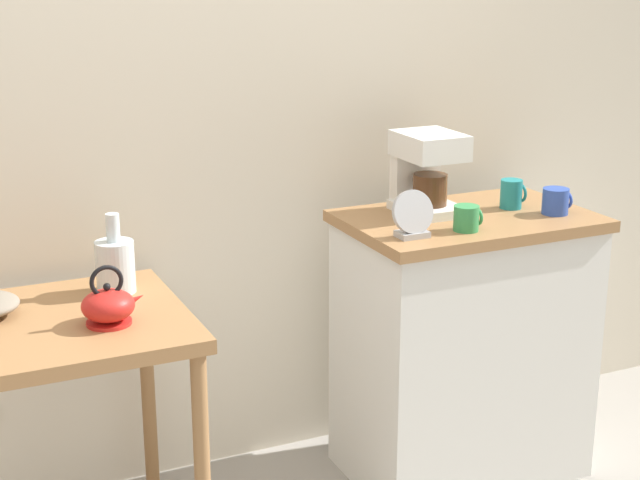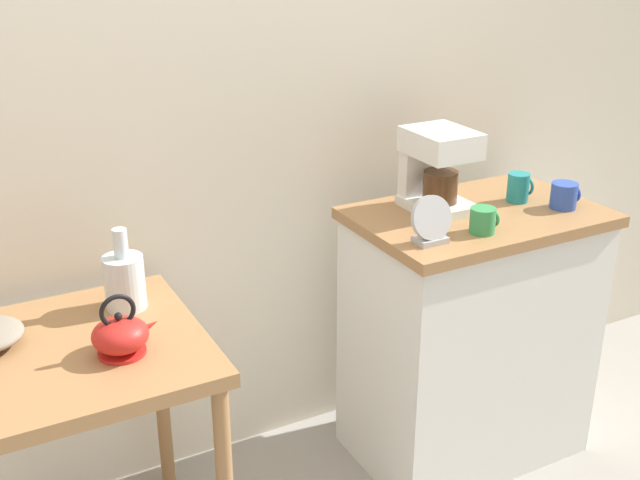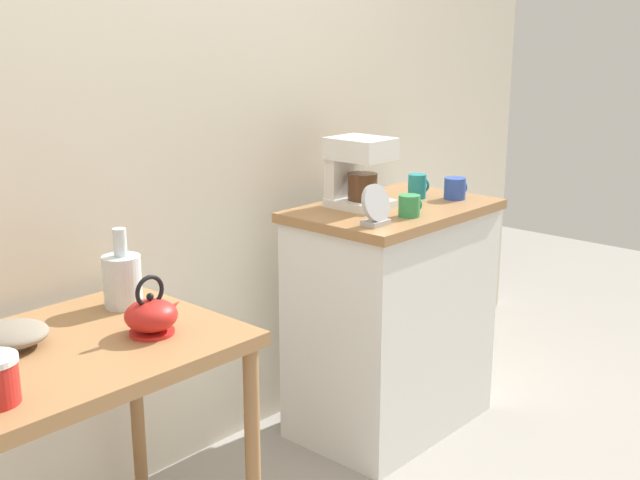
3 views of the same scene
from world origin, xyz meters
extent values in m
cube|color=beige|center=(0.10, 0.42, 1.40)|extent=(4.40, 0.10, 2.80)
cube|color=#9E7044|center=(-0.61, -0.01, 0.73)|extent=(0.83, 0.64, 0.04)
cylinder|color=#9E7044|center=(-0.23, 0.27, 0.35)|extent=(0.04, 0.04, 0.71)
cube|color=white|center=(0.76, -0.02, 0.43)|extent=(0.75, 0.48, 0.86)
cube|color=#9E7044|center=(0.76, -0.02, 0.88)|extent=(0.78, 0.51, 0.04)
cylinder|color=red|center=(-0.42, -0.10, 0.75)|extent=(0.12, 0.12, 0.01)
ellipsoid|color=red|center=(-0.42, -0.10, 0.80)|extent=(0.14, 0.14, 0.09)
cone|color=red|center=(-0.35, -0.10, 0.81)|extent=(0.07, 0.03, 0.05)
sphere|color=black|center=(-0.42, -0.10, 0.85)|extent=(0.02, 0.02, 0.02)
torus|color=black|center=(-0.42, -0.10, 0.87)|extent=(0.09, 0.01, 0.09)
cylinder|color=silver|center=(-0.34, 0.14, 0.83)|extent=(0.11, 0.11, 0.15)
cylinder|color=silver|center=(-0.34, 0.14, 0.94)|extent=(0.04, 0.04, 0.08)
cube|color=white|center=(0.65, 0.06, 0.91)|extent=(0.18, 0.22, 0.03)
cube|color=white|center=(0.65, 0.14, 1.03)|extent=(0.16, 0.05, 0.26)
cube|color=white|center=(0.65, 0.06, 1.12)|extent=(0.18, 0.22, 0.08)
cylinder|color=#4C2D19|center=(0.65, 0.05, 0.98)|extent=(0.11, 0.11, 0.10)
cylinder|color=teal|center=(0.93, 0.00, 0.94)|extent=(0.07, 0.07, 0.09)
torus|color=teal|center=(0.97, 0.00, 0.94)|extent=(0.01, 0.06, 0.06)
cylinder|color=#2D4CAD|center=(1.02, -0.12, 0.94)|extent=(0.08, 0.08, 0.08)
torus|color=#2D4CAD|center=(1.06, -0.12, 0.94)|extent=(0.01, 0.06, 0.06)
cylinder|color=#338C4C|center=(0.65, -0.16, 0.93)|extent=(0.08, 0.08, 0.08)
torus|color=#338C4C|center=(0.69, -0.16, 0.93)|extent=(0.01, 0.05, 0.05)
cube|color=#B2B5BA|center=(0.47, -0.16, 0.91)|extent=(0.09, 0.06, 0.02)
cylinder|color=#B2B5BA|center=(0.47, -0.16, 0.97)|extent=(0.13, 0.06, 0.13)
cylinder|color=black|center=(0.47, -0.16, 0.97)|extent=(0.11, 0.04, 0.11)
camera|label=1|loc=(-0.92, -2.54, 1.71)|focal=54.77mm
camera|label=2|loc=(-0.78, -1.84, 1.77)|focal=43.94mm
camera|label=3|loc=(-1.61, -1.78, 1.54)|focal=44.85mm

